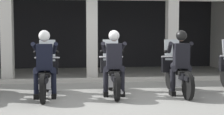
% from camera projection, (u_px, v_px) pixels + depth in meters
% --- Properties ---
extents(ground_plane, '(80.00, 80.00, 0.00)m').
position_uv_depth(ground_plane, '(103.00, 77.00, 11.07)').
color(ground_plane, gray).
extents(station_building, '(11.66, 4.28, 3.17)m').
position_uv_depth(station_building, '(89.00, 19.00, 12.53)').
color(station_building, black).
rests_on(station_building, ground).
extents(kerb_strip, '(11.16, 0.24, 0.12)m').
position_uv_depth(kerb_strip, '(93.00, 80.00, 10.05)').
color(kerb_strip, '#B7B5AD').
rests_on(kerb_strip, ground).
extents(motorcycle_left, '(0.62, 2.04, 1.35)m').
position_uv_depth(motorcycle_left, '(46.00, 75.00, 7.81)').
color(motorcycle_left, black).
rests_on(motorcycle_left, ground).
extents(police_officer_left, '(0.63, 0.61, 1.58)m').
position_uv_depth(police_officer_left, '(45.00, 58.00, 7.49)').
color(police_officer_left, black).
rests_on(police_officer_left, ground).
extents(motorcycle_center, '(0.62, 2.04, 1.35)m').
position_uv_depth(motorcycle_center, '(113.00, 74.00, 8.09)').
color(motorcycle_center, black).
rests_on(motorcycle_center, ground).
extents(police_officer_center, '(0.63, 0.61, 1.58)m').
position_uv_depth(police_officer_center, '(114.00, 57.00, 7.77)').
color(police_officer_center, black).
rests_on(police_officer_center, ground).
extents(motorcycle_right, '(0.62, 2.04, 1.35)m').
position_uv_depth(motorcycle_right, '(177.00, 74.00, 8.18)').
color(motorcycle_right, black).
rests_on(motorcycle_right, ground).
extents(police_officer_right, '(0.63, 0.61, 1.58)m').
position_uv_depth(police_officer_right, '(181.00, 57.00, 7.86)').
color(police_officer_right, black).
rests_on(police_officer_right, ground).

